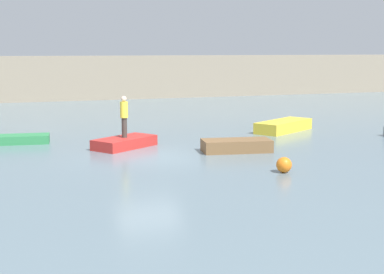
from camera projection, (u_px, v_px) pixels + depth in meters
name	position (u px, v px, depth m)	size (l,w,h in m)	color
ground_plane	(148.00, 157.00, 21.52)	(120.00, 120.00, 0.00)	slate
embankment_wall	(66.00, 78.00, 44.83)	(80.00, 1.20, 3.53)	gray
rowboat_green	(13.00, 139.00, 24.49)	(3.08, 1.05, 0.37)	#2D7F47
rowboat_red	(125.00, 143.00, 23.47)	(2.73, 1.28, 0.43)	red
rowboat_brown	(236.00, 146.00, 22.57)	(2.72, 1.20, 0.49)	brown
rowboat_yellow	(284.00, 126.00, 28.13)	(3.51, 1.29, 0.54)	gold
person_yellow_shirt	(124.00, 115.00, 23.29)	(0.32, 0.32, 1.72)	#38332D
mooring_buoy	(284.00, 165.00, 18.73)	(0.52, 0.52, 0.52)	orange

